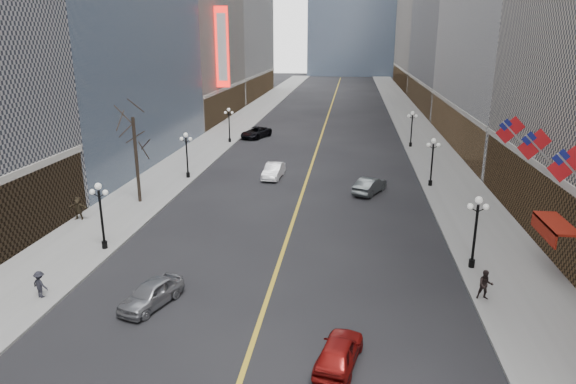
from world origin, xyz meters
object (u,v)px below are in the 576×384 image
(streetlamp_east_2, at_px, (432,157))
(car_nb_mid, at_px, (274,171))
(streetlamp_west_1, at_px, (101,209))
(streetlamp_west_2, at_px, (187,150))
(streetlamp_east_3, at_px, (412,125))
(streetlamp_east_1, at_px, (476,225))
(car_sb_mid, at_px, (339,352))
(car_sb_far, at_px, (370,186))
(car_nb_far, at_px, (256,132))
(streetlamp_west_3, at_px, (229,121))
(car_nb_near, at_px, (151,294))

(streetlamp_east_2, xyz_separation_m, car_nb_mid, (-15.17, 1.38, -2.16))
(streetlamp_west_1, xyz_separation_m, streetlamp_west_2, (0.00, 18.00, 0.00))
(car_nb_mid, bearing_deg, streetlamp_east_3, 51.51)
(streetlamp_east_1, height_order, car_sb_mid, streetlamp_east_1)
(streetlamp_east_2, xyz_separation_m, streetlamp_west_1, (-23.60, -18.00, 0.00))
(car_nb_mid, distance_m, car_sb_mid, 30.89)
(streetlamp_west_1, distance_m, car_nb_mid, 21.24)
(streetlamp_west_2, bearing_deg, streetlamp_east_3, 37.33)
(streetlamp_east_3, bearing_deg, streetlamp_east_2, -90.00)
(streetlamp_east_1, xyz_separation_m, streetlamp_west_2, (-23.60, 18.00, 0.00))
(streetlamp_west_1, bearing_deg, car_sb_mid, -33.87)
(streetlamp_east_1, xyz_separation_m, car_sb_far, (-5.74, 15.23, -2.17))
(car_sb_mid, height_order, car_sb_far, car_sb_far)
(streetlamp_east_1, xyz_separation_m, streetlamp_east_3, (0.00, 36.00, 0.00))
(streetlamp_east_3, distance_m, car_nb_mid, 22.61)
(car_nb_mid, distance_m, car_nb_far, 21.45)
(streetlamp_east_3, xyz_separation_m, car_nb_mid, (-15.17, -16.62, -2.16))
(streetlamp_west_3, xyz_separation_m, car_nb_far, (2.80, 4.08, -2.15))
(car_nb_mid, bearing_deg, streetlamp_east_2, -1.29)
(streetlamp_east_2, distance_m, car_nb_near, 30.44)
(streetlamp_east_2, relative_size, car_nb_mid, 1.01)
(car_sb_mid, bearing_deg, streetlamp_east_2, -93.19)
(streetlamp_west_3, xyz_separation_m, car_nb_mid, (8.43, -16.62, -2.16))
(car_nb_near, relative_size, car_nb_mid, 0.91)
(streetlamp_east_2, height_order, streetlamp_west_2, same)
(streetlamp_east_2, height_order, streetlamp_west_1, same)
(car_nb_near, distance_m, car_sb_far, 24.95)
(streetlamp_east_3, distance_m, car_nb_far, 21.30)
(streetlamp_east_3, xyz_separation_m, car_sb_mid, (-7.78, -46.62, -2.23))
(streetlamp_east_3, bearing_deg, streetlamp_west_1, -123.25)
(streetlamp_east_1, distance_m, streetlamp_west_1, 23.60)
(car_sb_mid, bearing_deg, streetlamp_east_1, -114.23)
(car_sb_mid, bearing_deg, streetlamp_west_3, -59.23)
(streetlamp_east_2, relative_size, car_sb_far, 1.01)
(streetlamp_west_1, height_order, car_nb_far, streetlamp_west_1)
(car_nb_near, relative_size, car_sb_mid, 1.03)
(streetlamp_east_1, relative_size, streetlamp_east_2, 1.00)
(streetlamp_east_1, height_order, car_sb_far, streetlamp_east_1)
(car_nb_mid, bearing_deg, streetlamp_west_2, -166.79)
(streetlamp_east_3, distance_m, car_sb_far, 21.66)
(streetlamp_east_3, bearing_deg, car_sb_far, -105.45)
(car_sb_far, bearing_deg, car_nb_mid, 1.11)
(car_sb_far, bearing_deg, streetlamp_east_2, -129.40)
(streetlamp_east_3, distance_m, streetlamp_west_3, 23.60)
(streetlamp_west_2, bearing_deg, streetlamp_east_2, 0.00)
(car_nb_far, xyz_separation_m, car_sb_mid, (13.02, -50.69, -0.08))
(streetlamp_east_3, height_order, streetlamp_west_1, same)
(car_nb_near, bearing_deg, car_nb_mid, 103.44)
(streetlamp_west_1, bearing_deg, streetlamp_east_1, 0.00)
(streetlamp_east_3, relative_size, streetlamp_west_3, 1.00)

